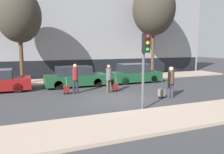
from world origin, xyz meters
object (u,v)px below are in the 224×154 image
object	(u,v)px
pedestrian_left	(75,77)
bare_tree_near_crossing	(154,9)
parked_car_1	(75,77)
parked_car_2	(134,74)
trolley_left	(66,89)
parked_bicycle	(81,74)
bare_tree_down_street	(19,16)
pedestrian_right	(171,80)
trolley_right	(161,93)
pedestrian_center	(109,77)
traffic_light	(145,56)
trolley_center	(115,86)

from	to	relation	value
pedestrian_left	bare_tree_near_crossing	distance (m)	10.80
parked_car_1	parked_car_2	bearing A→B (deg)	0.03
trolley_left	parked_bicycle	bearing A→B (deg)	67.30
trolley_left	bare_tree_near_crossing	size ratio (longest dim) A/B	0.12
parked_car_2	bare_tree_down_street	world-z (taller)	bare_tree_down_street
pedestrian_right	parked_car_1	bearing A→B (deg)	134.14
pedestrian_left	trolley_right	size ratio (longest dim) A/B	1.70
trolley_right	parked_bicycle	bearing A→B (deg)	107.67
pedestrian_center	traffic_light	world-z (taller)	traffic_light
pedestrian_center	bare_tree_down_street	distance (m)	7.97
parked_car_1	trolley_right	size ratio (longest dim) A/B	4.09
trolley_center	trolley_right	xyz separation A→B (m)	(1.64, -2.60, -0.01)
pedestrian_right	bare_tree_near_crossing	world-z (taller)	bare_tree_near_crossing
pedestrian_left	trolley_center	distance (m)	2.58
pedestrian_right	parked_bicycle	size ratio (longest dim) A/B	0.97
parked_car_1	bare_tree_near_crossing	size ratio (longest dim) A/B	0.52
parked_car_1	bare_tree_down_street	bearing A→B (deg)	150.73
trolley_center	trolley_right	size ratio (longest dim) A/B	1.02
parked_car_2	trolley_left	world-z (taller)	parked_car_2
parked_car_1	trolley_center	xyz separation A→B (m)	(1.94, -2.74, -0.34)
parked_car_1	parked_bicycle	bearing A→B (deg)	68.51
bare_tree_down_street	pedestrian_center	bearing A→B (deg)	-44.87
bare_tree_down_street	parked_bicycle	bearing A→B (deg)	8.64
parked_car_1	trolley_center	world-z (taller)	parked_car_1
pedestrian_center	trolley_right	xyz separation A→B (m)	(2.16, -2.41, -0.67)
parked_car_1	parked_car_2	world-z (taller)	parked_car_2
parked_car_1	bare_tree_down_street	size ratio (longest dim) A/B	0.64
trolley_left	pedestrian_center	size ratio (longest dim) A/B	0.60
pedestrian_left	traffic_light	bearing A→B (deg)	-68.23
parked_bicycle	pedestrian_right	bearing A→B (deg)	-69.00
parked_bicycle	bare_tree_near_crossing	size ratio (longest dim) A/B	0.21
parked_car_2	pedestrian_right	bearing A→B (deg)	-96.14
bare_tree_near_crossing	bare_tree_down_street	world-z (taller)	bare_tree_near_crossing
traffic_light	bare_tree_down_street	size ratio (longest dim) A/B	0.50
parked_car_1	trolley_right	bearing A→B (deg)	-56.15
trolley_right	traffic_light	size ratio (longest dim) A/B	0.31
pedestrian_left	trolley_left	bearing A→B (deg)	-179.92
parked_car_2	pedestrian_right	world-z (taller)	pedestrian_right
traffic_light	pedestrian_center	bearing A→B (deg)	91.54
trolley_left	trolley_right	xyz separation A→B (m)	(4.64, -2.95, 0.01)
pedestrian_left	pedestrian_right	size ratio (longest dim) A/B	1.04
pedestrian_right	traffic_light	distance (m)	3.36
trolley_center	traffic_light	world-z (taller)	traffic_light
parked_car_2	pedestrian_left	xyz separation A→B (m)	(-5.22, -2.37, 0.34)
trolley_left	trolley_right	bearing A→B (deg)	-32.38
pedestrian_center	parked_car_1	bearing A→B (deg)	-83.82
pedestrian_right	bare_tree_near_crossing	distance (m)	9.95
pedestrian_right	traffic_light	size ratio (longest dim) A/B	0.51
parked_car_2	bare_tree_down_street	xyz separation A→B (m)	(-8.19, 1.95, 4.26)
parked_bicycle	bare_tree_near_crossing	bearing A→B (deg)	-3.03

